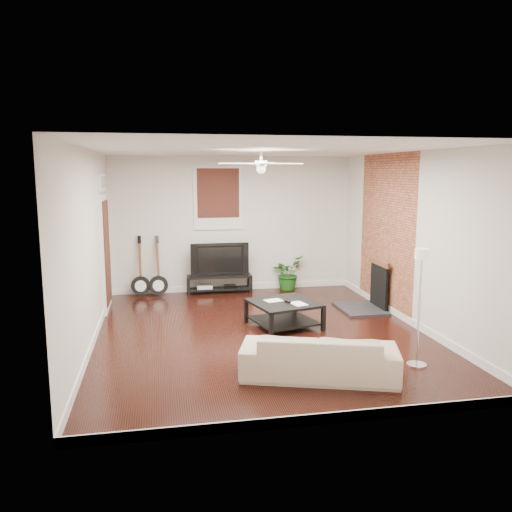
# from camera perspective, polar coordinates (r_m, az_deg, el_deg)

# --- Properties ---
(room) EXTENTS (5.01, 6.01, 2.81)m
(room) POSITION_cam_1_polar(r_m,az_deg,el_deg) (7.76, 0.55, 1.35)
(room) COLOR black
(room) RESTS_ON ground
(brick_accent) EXTENTS (0.02, 2.20, 2.80)m
(brick_accent) POSITION_cam_1_polar(r_m,az_deg,el_deg) (9.48, 14.25, 2.53)
(brick_accent) COLOR brown
(brick_accent) RESTS_ON floor
(fireplace) EXTENTS (0.80, 1.10, 0.92)m
(fireplace) POSITION_cam_1_polar(r_m,az_deg,el_deg) (9.52, 12.45, -3.12)
(fireplace) COLOR black
(fireplace) RESTS_ON floor
(window_back) EXTENTS (1.00, 0.06, 1.30)m
(window_back) POSITION_cam_1_polar(r_m,az_deg,el_deg) (10.58, -4.23, 6.46)
(window_back) COLOR #3D1410
(window_back) RESTS_ON wall_back
(door_left) EXTENTS (0.08, 1.00, 2.50)m
(door_left) POSITION_cam_1_polar(r_m,az_deg,el_deg) (9.56, -16.40, 1.58)
(door_left) COLOR white
(door_left) RESTS_ON wall_left
(tv_stand) EXTENTS (1.33, 0.35, 0.37)m
(tv_stand) POSITION_cam_1_polar(r_m,az_deg,el_deg) (10.63, -4.08, -3.14)
(tv_stand) COLOR black
(tv_stand) RESTS_ON floor
(tv) EXTENTS (1.19, 0.16, 0.68)m
(tv) POSITION_cam_1_polar(r_m,az_deg,el_deg) (10.55, -4.13, -0.30)
(tv) COLOR black
(tv) RESTS_ON tv_stand
(coffee_table) EXTENTS (1.20, 1.20, 0.41)m
(coffee_table) POSITION_cam_1_polar(r_m,az_deg,el_deg) (8.35, 3.10, -6.47)
(coffee_table) COLOR black
(coffee_table) RESTS_ON floor
(sofa) EXTENTS (2.02, 1.28, 0.55)m
(sofa) POSITION_cam_1_polar(r_m,az_deg,el_deg) (6.39, 7.03, -10.88)
(sofa) COLOR tan
(sofa) RESTS_ON floor
(floor_lamp) EXTENTS (0.32, 0.32, 1.54)m
(floor_lamp) POSITION_cam_1_polar(r_m,az_deg,el_deg) (6.85, 17.72, -5.53)
(floor_lamp) COLOR silver
(floor_lamp) RESTS_ON floor
(potted_plant) EXTENTS (0.86, 0.86, 0.73)m
(potted_plant) POSITION_cam_1_polar(r_m,az_deg,el_deg) (10.89, 3.53, -1.87)
(potted_plant) COLOR #1C5B1A
(potted_plant) RESTS_ON floor
(guitar_left) EXTENTS (0.39, 0.28, 1.24)m
(guitar_left) POSITION_cam_1_polar(r_m,az_deg,el_deg) (10.46, -12.79, -1.13)
(guitar_left) COLOR black
(guitar_left) RESTS_ON floor
(guitar_right) EXTENTS (0.41, 0.32, 1.24)m
(guitar_right) POSITION_cam_1_polar(r_m,az_deg,el_deg) (10.42, -10.87, -1.10)
(guitar_right) COLOR black
(guitar_right) RESTS_ON floor
(ceiling_fan) EXTENTS (1.24, 1.24, 0.32)m
(ceiling_fan) POSITION_cam_1_polar(r_m,az_deg,el_deg) (7.68, 0.57, 10.25)
(ceiling_fan) COLOR white
(ceiling_fan) RESTS_ON ceiling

